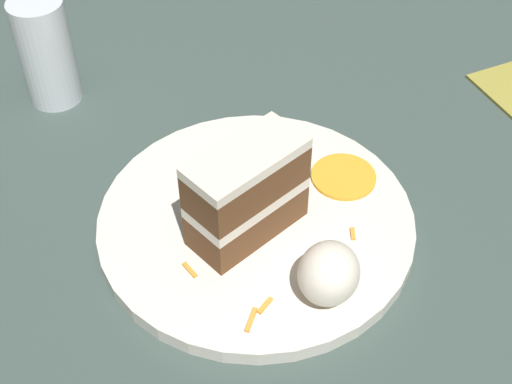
{
  "coord_description": "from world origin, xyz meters",
  "views": [
    {
      "loc": [
        -0.47,
        -0.14,
        0.55
      ],
      "look_at": [
        -0.04,
        0.03,
        0.07
      ],
      "focal_mm": 50.0,
      "sensor_mm": 36.0,
      "label": 1
    }
  ],
  "objects_px": {
    "plate": "(256,222)",
    "orange_garnish": "(344,177)",
    "cream_dollop": "(329,273)",
    "drinking_glass": "(48,58)",
    "cake_slice": "(247,193)"
  },
  "relations": [
    {
      "from": "cream_dollop",
      "to": "drinking_glass",
      "type": "height_order",
      "value": "drinking_glass"
    },
    {
      "from": "plate",
      "to": "cream_dollop",
      "type": "bearing_deg",
      "value": -124.08
    },
    {
      "from": "plate",
      "to": "cake_slice",
      "type": "bearing_deg",
      "value": 172.91
    },
    {
      "from": "cake_slice",
      "to": "cream_dollop",
      "type": "xyz_separation_m",
      "value": [
        -0.04,
        -0.09,
        -0.02
      ]
    },
    {
      "from": "orange_garnish",
      "to": "drinking_glass",
      "type": "distance_m",
      "value": 0.36
    },
    {
      "from": "drinking_glass",
      "to": "cream_dollop",
      "type": "bearing_deg",
      "value": -113.51
    },
    {
      "from": "cream_dollop",
      "to": "orange_garnish",
      "type": "relative_size",
      "value": 0.89
    },
    {
      "from": "cream_dollop",
      "to": "drinking_glass",
      "type": "xyz_separation_m",
      "value": [
        0.17,
        0.39,
        0.01
      ]
    },
    {
      "from": "plate",
      "to": "drinking_glass",
      "type": "xyz_separation_m",
      "value": [
        0.11,
        0.3,
        0.05
      ]
    },
    {
      "from": "cream_dollop",
      "to": "drinking_glass",
      "type": "distance_m",
      "value": 0.43
    },
    {
      "from": "orange_garnish",
      "to": "drinking_glass",
      "type": "relative_size",
      "value": 0.53
    },
    {
      "from": "plate",
      "to": "orange_garnish",
      "type": "height_order",
      "value": "orange_garnish"
    },
    {
      "from": "cake_slice",
      "to": "cream_dollop",
      "type": "height_order",
      "value": "cake_slice"
    },
    {
      "from": "cake_slice",
      "to": "drinking_glass",
      "type": "xyz_separation_m",
      "value": [
        0.13,
        0.3,
        -0.01
      ]
    },
    {
      "from": "cake_slice",
      "to": "orange_garnish",
      "type": "relative_size",
      "value": 1.85
    }
  ]
}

